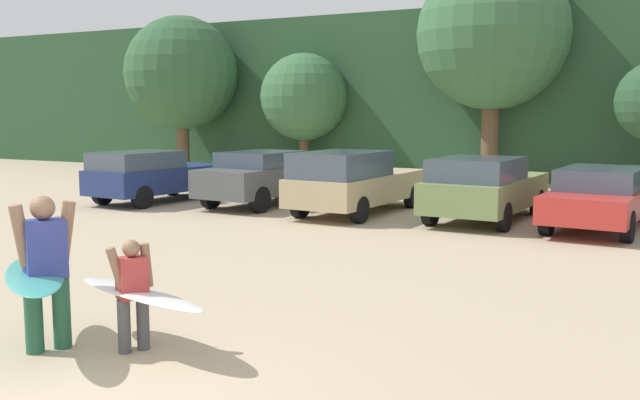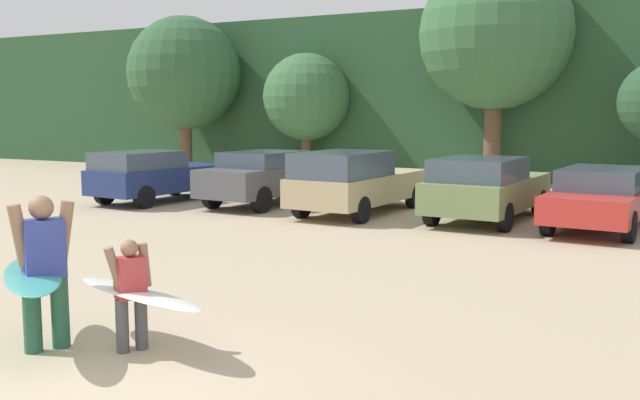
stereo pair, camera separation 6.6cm
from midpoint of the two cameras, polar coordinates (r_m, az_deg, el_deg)
The scene contains 13 objects.
hillside_ridge at distance 32.44m, azimuth 19.46°, elevation 7.89°, with size 108.00×12.00×6.42m, color #284C2D.
tree_right at distance 31.19m, azimuth -10.79°, elevation 9.95°, with size 4.80×4.80×6.57m.
tree_far_right at distance 28.94m, azimuth -1.03°, elevation 8.24°, with size 3.52×3.52×4.89m.
tree_far_left at distance 26.28m, azimuth 13.99°, elevation 12.81°, with size 5.36×5.36×7.96m.
parked_car_navy at distance 20.58m, azimuth -13.04°, elevation 1.98°, with size 2.11×4.21×1.46m.
parked_car_dark_gray at distance 19.56m, azimuth -4.06°, elevation 1.94°, with size 2.06×4.62×1.47m.
parked_car_tan at distance 17.70m, azimuth 2.95°, elevation 1.51°, with size 2.04×4.68×1.59m.
parked_car_olive_green at distance 16.99m, azimuth 13.30°, elevation 1.00°, with size 2.08×4.48×1.51m.
parked_car_red at distance 16.68m, azimuth 21.86°, elevation 0.29°, with size 2.04×4.71×1.33m.
person_adult at distance 8.12m, azimuth -21.08°, elevation -4.78°, with size 0.47×0.67×1.68m.
person_child at distance 7.86m, azimuth -14.73°, elevation -6.88°, with size 0.34×0.49×1.21m.
surfboard_teal at distance 8.23m, azimuth -21.81°, elevation -5.55°, with size 1.97×1.82×0.12m.
surfboard_white at distance 7.92m, azimuth -14.16°, elevation -7.29°, with size 2.22×1.16×0.16m.
Camera 2 is at (4.79, -4.07, 2.56)m, focal length 39.85 mm.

